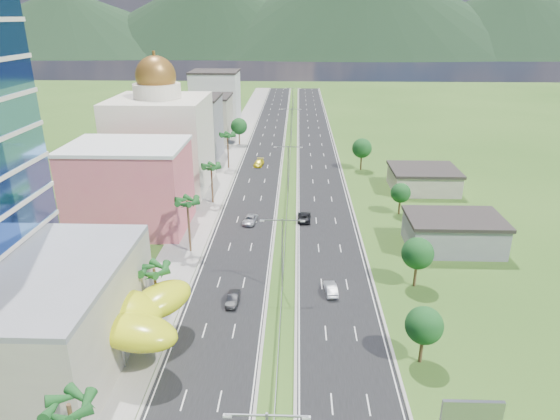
# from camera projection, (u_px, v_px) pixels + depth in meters

# --- Properties ---
(ground) EXTENTS (500.00, 500.00, 0.00)m
(ground) POSITION_uv_depth(u_px,v_px,m) (280.00, 332.00, 61.39)
(ground) COLOR #2D5119
(ground) RESTS_ON ground
(road_left) EXTENTS (11.00, 260.00, 0.04)m
(road_left) POSITION_uv_depth(u_px,v_px,m) (265.00, 149.00, 145.39)
(road_left) COLOR black
(road_left) RESTS_ON ground
(road_right) EXTENTS (11.00, 260.00, 0.04)m
(road_right) POSITION_uv_depth(u_px,v_px,m) (316.00, 149.00, 144.90)
(road_right) COLOR black
(road_right) RESTS_ON ground
(sidewalk_left) EXTENTS (7.00, 260.00, 0.12)m
(sidewalk_left) POSITION_uv_depth(u_px,v_px,m) (233.00, 149.00, 145.69)
(sidewalk_left) COLOR gray
(sidewalk_left) RESTS_ON ground
(median_guardrail) EXTENTS (0.10, 216.06, 0.76)m
(median_guardrail) POSITION_uv_depth(u_px,v_px,m) (290.00, 164.00, 128.17)
(median_guardrail) COLOR gray
(median_guardrail) RESTS_ON ground
(streetlight_median_b) EXTENTS (6.04, 0.25, 11.00)m
(streetlight_median_b) POSITION_uv_depth(u_px,v_px,m) (282.00, 248.00, 68.24)
(streetlight_median_b) COLOR gray
(streetlight_median_b) RESTS_ON ground
(streetlight_median_c) EXTENTS (6.04, 0.25, 11.00)m
(streetlight_median_c) POSITION_uv_depth(u_px,v_px,m) (288.00, 166.00, 105.47)
(streetlight_median_c) COLOR gray
(streetlight_median_c) RESTS_ON ground
(streetlight_median_d) EXTENTS (6.04, 0.25, 11.00)m
(streetlight_median_d) POSITION_uv_depth(u_px,v_px,m) (291.00, 123.00, 147.35)
(streetlight_median_d) COLOR gray
(streetlight_median_d) RESTS_ON ground
(streetlight_median_e) EXTENTS (6.04, 0.25, 11.00)m
(streetlight_median_e) POSITION_uv_depth(u_px,v_px,m) (293.00, 99.00, 189.23)
(streetlight_median_e) COLOR gray
(streetlight_median_e) RESTS_ON ground
(lime_canopy) EXTENTS (18.00, 15.00, 7.40)m
(lime_canopy) POSITION_uv_depth(u_px,v_px,m) (102.00, 312.00, 56.50)
(lime_canopy) COLOR #C3CB13
(lime_canopy) RESTS_ON ground
(pink_shophouse) EXTENTS (20.00, 15.00, 15.00)m
(pink_shophouse) POSITION_uv_depth(u_px,v_px,m) (130.00, 188.00, 89.35)
(pink_shophouse) COLOR #DA596B
(pink_shophouse) RESTS_ON ground
(domed_building) EXTENTS (20.00, 20.00, 28.70)m
(domed_building) POSITION_uv_depth(u_px,v_px,m) (161.00, 138.00, 109.35)
(domed_building) COLOR beige
(domed_building) RESTS_ON ground
(midrise_grey) EXTENTS (16.00, 15.00, 16.00)m
(midrise_grey) POSITION_uv_depth(u_px,v_px,m) (190.00, 129.00, 133.81)
(midrise_grey) COLOR gray
(midrise_grey) RESTS_ON ground
(midrise_beige) EXTENTS (16.00, 15.00, 13.00)m
(midrise_beige) POSITION_uv_depth(u_px,v_px,m) (205.00, 118.00, 154.83)
(midrise_beige) COLOR #9F9683
(midrise_beige) RESTS_ON ground
(midrise_white) EXTENTS (16.00, 15.00, 18.00)m
(midrise_white) POSITION_uv_depth(u_px,v_px,m) (216.00, 99.00, 175.33)
(midrise_white) COLOR silver
(midrise_white) RESTS_ON ground
(billboard) EXTENTS (5.20, 0.35, 6.20)m
(billboard) POSITION_uv_depth(u_px,v_px,m) (471.00, 418.00, 42.48)
(billboard) COLOR gray
(billboard) RESTS_ON ground
(shed_near) EXTENTS (15.00, 10.00, 5.00)m
(shed_near) POSITION_uv_depth(u_px,v_px,m) (453.00, 234.00, 82.84)
(shed_near) COLOR gray
(shed_near) RESTS_ON ground
(shed_far) EXTENTS (14.00, 12.00, 4.40)m
(shed_far) POSITION_uv_depth(u_px,v_px,m) (423.00, 180.00, 110.80)
(shed_far) COLOR #9F9683
(shed_far) RESTS_ON ground
(palm_tree_a) EXTENTS (3.60, 3.60, 9.10)m
(palm_tree_a) POSITION_uv_depth(u_px,v_px,m) (69.00, 409.00, 38.50)
(palm_tree_a) COLOR #47301C
(palm_tree_a) RESTS_ON ground
(palm_tree_b) EXTENTS (3.60, 3.60, 8.10)m
(palm_tree_b) POSITION_uv_depth(u_px,v_px,m) (154.00, 272.00, 61.19)
(palm_tree_b) COLOR #47301C
(palm_tree_b) RESTS_ON ground
(palm_tree_c) EXTENTS (3.60, 3.60, 9.60)m
(palm_tree_c) POSITION_uv_depth(u_px,v_px,m) (187.00, 203.00, 79.28)
(palm_tree_c) COLOR #47301C
(palm_tree_c) RESTS_ON ground
(palm_tree_d) EXTENTS (3.60, 3.60, 8.60)m
(palm_tree_d) POSITION_uv_depth(u_px,v_px,m) (211.00, 168.00, 101.03)
(palm_tree_d) COLOR #47301C
(palm_tree_d) RESTS_ON ground
(palm_tree_e) EXTENTS (3.60, 3.60, 9.40)m
(palm_tree_e) POSITION_uv_depth(u_px,v_px,m) (227.00, 136.00, 124.02)
(palm_tree_e) COLOR #47301C
(palm_tree_e) RESTS_ON ground
(leafy_tree_lfar) EXTENTS (4.90, 4.90, 8.05)m
(leafy_tree_lfar) POSITION_uv_depth(u_px,v_px,m) (239.00, 126.00, 148.28)
(leafy_tree_lfar) COLOR #47301C
(leafy_tree_lfar) RESTS_ON ground
(leafy_tree_ra) EXTENTS (4.20, 4.20, 6.90)m
(leafy_tree_ra) POSITION_uv_depth(u_px,v_px,m) (424.00, 326.00, 54.48)
(leafy_tree_ra) COLOR #47301C
(leafy_tree_ra) RESTS_ON ground
(leafy_tree_rb) EXTENTS (4.55, 4.55, 7.47)m
(leafy_tree_rb) POSITION_uv_depth(u_px,v_px,m) (418.00, 254.00, 70.06)
(leafy_tree_rb) COLOR #47301C
(leafy_tree_rb) RESTS_ON ground
(leafy_tree_rc) EXTENTS (3.85, 3.85, 6.33)m
(leafy_tree_rc) POSITION_uv_depth(u_px,v_px,m) (401.00, 193.00, 96.31)
(leafy_tree_rc) COLOR #47301C
(leafy_tree_rc) RESTS_ON ground
(leafy_tree_rd) EXTENTS (4.90, 4.90, 8.05)m
(leafy_tree_rd) POSITION_uv_depth(u_px,v_px,m) (362.00, 148.00, 123.92)
(leafy_tree_rd) COLOR #47301C
(leafy_tree_rd) RESTS_ON ground
(mountain_ridge) EXTENTS (860.00, 140.00, 90.00)m
(mountain_ridge) POSITION_uv_depth(u_px,v_px,m) (359.00, 56.00, 478.24)
(mountain_ridge) COLOR black
(mountain_ridge) RESTS_ON ground
(car_dark_left) EXTENTS (1.64, 4.26, 1.38)m
(car_dark_left) POSITION_uv_depth(u_px,v_px,m) (233.00, 299.00, 67.26)
(car_dark_left) COLOR black
(car_dark_left) RESTS_ON road_left
(car_silver_mid_left) EXTENTS (2.93, 5.14, 1.35)m
(car_silver_mid_left) POSITION_uv_depth(u_px,v_px,m) (250.00, 220.00, 93.33)
(car_silver_mid_left) COLOR #97989E
(car_silver_mid_left) RESTS_ON road_left
(car_yellow_far_left) EXTENTS (2.70, 5.39, 1.50)m
(car_yellow_far_left) POSITION_uv_depth(u_px,v_px,m) (259.00, 163.00, 128.95)
(car_yellow_far_left) COLOR yellow
(car_yellow_far_left) RESTS_ON road_left
(car_silver_right) EXTENTS (1.91, 4.50, 1.44)m
(car_silver_right) POSITION_uv_depth(u_px,v_px,m) (331.00, 288.00, 69.73)
(car_silver_right) COLOR #B4B5BC
(car_silver_right) RESTS_ON road_right
(car_dark_far_right) EXTENTS (2.61, 5.34, 1.46)m
(car_dark_far_right) POSITION_uv_depth(u_px,v_px,m) (304.00, 217.00, 94.53)
(car_dark_far_right) COLOR black
(car_dark_far_right) RESTS_ON road_right
(motorcycle) EXTENTS (0.76, 2.00, 1.25)m
(motorcycle) POSITION_uv_depth(u_px,v_px,m) (175.00, 340.00, 58.83)
(motorcycle) COLOR black
(motorcycle) RESTS_ON road_left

